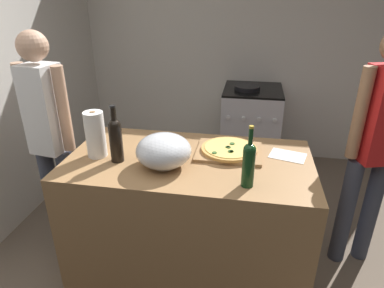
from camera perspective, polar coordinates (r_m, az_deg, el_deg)
ground_plane at (r=3.05m, az=3.95°, el=-12.10°), size 3.84×3.28×0.02m
kitchen_wall_rear at (r=3.86m, az=6.95°, el=16.91°), size 3.84×0.10×2.60m
kitchen_wall_left at (r=3.12m, az=-28.18°, el=12.43°), size 0.10×3.28×2.60m
counter at (r=2.27m, az=-0.45°, el=-12.44°), size 1.47×0.79×0.89m
cutting_board at (r=2.10m, az=6.25°, el=-1.31°), size 0.40×0.32×0.02m
pizza at (r=2.09m, az=6.27°, el=-0.80°), size 0.34×0.34×0.03m
mixing_bowl at (r=1.91m, az=-4.81°, el=-1.15°), size 0.32×0.32×0.19m
paper_towel_roll at (r=2.09m, az=-15.99°, el=1.57°), size 0.12×0.12×0.28m
wine_bottle_green at (r=1.99m, az=-12.76°, el=1.03°), size 0.08×0.08×0.34m
wine_bottle_dark at (r=1.72m, az=9.54°, el=-3.10°), size 0.06×0.06×0.33m
recipe_sheet at (r=2.14m, az=15.84°, el=-1.89°), size 0.24×0.20×0.00m
stove at (r=3.68m, az=9.78°, el=2.57°), size 0.59×0.64×0.93m
person_in_stripes at (r=2.50m, az=-22.92°, el=1.52°), size 0.38×0.23×1.59m
person_in_red at (r=2.43m, az=28.45°, el=0.13°), size 0.35×0.25×1.62m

